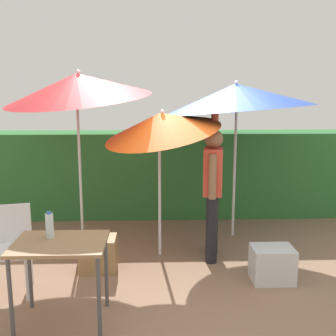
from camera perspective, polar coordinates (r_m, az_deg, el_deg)
ground_plane at (r=5.07m, az=0.12°, el=-12.96°), size 24.00×24.00×0.00m
hedge_row at (r=6.70m, az=-0.49°, el=-0.80°), size 8.00×0.70×1.39m
umbrella_rainbow at (r=5.59m, az=9.64°, el=9.81°), size 2.10×2.09×2.28m
umbrella_orange at (r=5.33m, az=-12.64°, el=11.19°), size 1.90×1.89×2.45m
umbrella_yellow at (r=4.83m, az=-1.01°, el=6.30°), size 1.47×1.43×2.02m
person_vendor at (r=4.89m, az=6.37°, el=-2.34°), size 0.28×0.56×1.88m
chair_plastic at (r=4.49m, az=-21.63°, el=-9.94°), size 0.52×0.52×0.89m
cooler_box at (r=4.65m, az=14.51°, el=-13.02°), size 0.45×0.34×0.38m
crate_cardboard at (r=4.82m, az=-9.82°, el=-11.87°), size 0.41×0.35×0.39m
folding_table at (r=3.71m, az=-14.98°, el=-11.40°), size 0.80×0.60×0.76m
bottle_water at (r=3.76m, az=-16.40°, el=-7.78°), size 0.07×0.07×0.24m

